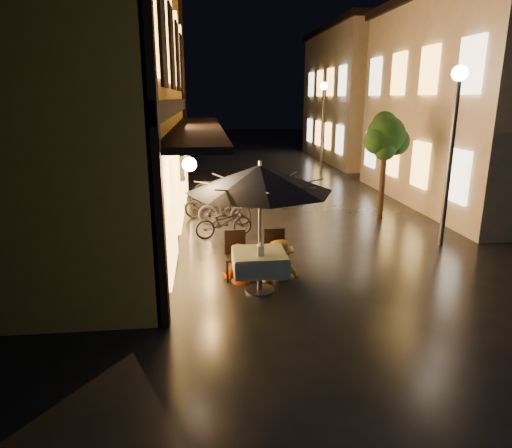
{
  "coord_description": "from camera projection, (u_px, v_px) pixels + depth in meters",
  "views": [
    {
      "loc": [
        -2.74,
        -8.16,
        3.53
      ],
      "look_at": [
        -1.79,
        0.33,
        1.15
      ],
      "focal_mm": 32.0,
      "sensor_mm": 36.0,
      "label": 1
    }
  ],
  "objects": [
    {
      "name": "streetlamp_far",
      "position": [
        323.0,
        110.0,
        22.0
      ],
      "size": [
        0.36,
        0.36,
        4.23
      ],
      "color": "#59595E",
      "rests_on": "ground"
    },
    {
      "name": "ground",
      "position": [
        347.0,
        281.0,
        9.05
      ],
      "size": [
        90.0,
        90.0,
        0.0
      ],
      "primitive_type": "plane",
      "color": "black",
      "rests_on": "ground"
    },
    {
      "name": "east_building_far",
      "position": [
        382.0,
        95.0,
        26.11
      ],
      "size": [
        7.3,
        10.3,
        7.3
      ],
      "color": "#C0B399",
      "rests_on": "ground"
    },
    {
      "name": "bicycle_1",
      "position": [
        224.0,
        210.0,
        12.93
      ],
      "size": [
        1.57,
        0.66,
        0.91
      ],
      "primitive_type": "imported",
      "rotation": [
        0.0,
        0.0,
        1.41
      ],
      "color": "black",
      "rests_on": "ground"
    },
    {
      "name": "bicycle_0",
      "position": [
        224.0,
        222.0,
        11.82
      ],
      "size": [
        1.62,
        0.91,
        0.81
      ],
      "primitive_type": "imported",
      "rotation": [
        0.0,
        0.0,
        1.83
      ],
      "color": "black",
      "rests_on": "ground"
    },
    {
      "name": "person_orange",
      "position": [
        239.0,
        244.0,
        8.94
      ],
      "size": [
        0.86,
        0.76,
        1.49
      ],
      "primitive_type": "imported",
      "rotation": [
        0.0,
        0.0,
        2.83
      ],
      "color": "#C43100",
      "rests_on": "ground"
    },
    {
      "name": "cafe_chair_right",
      "position": [
        275.0,
        251.0,
        9.21
      ],
      "size": [
        0.42,
        0.42,
        0.97
      ],
      "color": "black",
      "rests_on": "ground"
    },
    {
      "name": "bicycle_2",
      "position": [
        212.0,
        204.0,
        13.72
      ],
      "size": [
        1.65,
        0.64,
        0.85
      ],
      "primitive_type": "imported",
      "rotation": [
        0.0,
        0.0,
        1.52
      ],
      "color": "black",
      "rests_on": "ground"
    },
    {
      "name": "person_yellow",
      "position": [
        280.0,
        241.0,
        9.01
      ],
      "size": [
        1.16,
        0.9,
        1.58
      ],
      "primitive_type": "imported",
      "rotation": [
        0.0,
        0.0,
        3.49
      ],
      "color": "gold",
      "rests_on": "ground"
    },
    {
      "name": "east_building_near",
      "position": [
        512.0,
        101.0,
        15.17
      ],
      "size": [
        7.3,
        9.3,
        6.8
      ],
      "color": "#C0B399",
      "rests_on": "ground"
    },
    {
      "name": "street_tree",
      "position": [
        386.0,
        138.0,
        12.98
      ],
      "size": [
        1.43,
        1.2,
        3.15
      ],
      "color": "black",
      "rests_on": "ground"
    },
    {
      "name": "table_lantern",
      "position": [
        261.0,
        248.0,
        8.18
      ],
      "size": [
        0.16,
        0.16,
        0.25
      ],
      "color": "white",
      "rests_on": "cafe_table"
    },
    {
      "name": "patio_umbrella",
      "position": [
        260.0,
        179.0,
        8.03
      ],
      "size": [
        2.64,
        2.64,
        2.46
      ],
      "color": "#59595E",
      "rests_on": "ground"
    },
    {
      "name": "bicycle_3",
      "position": [
        213.0,
        196.0,
        14.7
      ],
      "size": [
        1.6,
        1.02,
        0.94
      ],
      "primitive_type": "imported",
      "rotation": [
        0.0,
        0.0,
        1.16
      ],
      "color": "black",
      "rests_on": "ground"
    },
    {
      "name": "west_building",
      "position": [
        82.0,
        90.0,
        11.27
      ],
      "size": [
        5.9,
        11.4,
        7.4
      ],
      "color": "gold",
      "rests_on": "ground"
    },
    {
      "name": "cafe_chair_left",
      "position": [
        235.0,
        252.0,
        9.12
      ],
      "size": [
        0.42,
        0.42,
        0.97
      ],
      "color": "black",
      "rests_on": "ground"
    },
    {
      "name": "streetlamp_near",
      "position": [
        454.0,
        125.0,
        10.51
      ],
      "size": [
        0.36,
        0.36,
        4.23
      ],
      "color": "#59595E",
      "rests_on": "ground"
    },
    {
      "name": "bicycle_4",
      "position": [
        216.0,
        186.0,
        16.53
      ],
      "size": [
        1.58,
        0.61,
        0.82
      ],
      "primitive_type": "imported",
      "rotation": [
        0.0,
        0.0,
        1.53
      ],
      "color": "black",
      "rests_on": "ground"
    },
    {
      "name": "cafe_table",
      "position": [
        260.0,
        262.0,
        8.45
      ],
      "size": [
        0.99,
        0.99,
        0.78
      ],
      "color": "#59595E",
      "rests_on": "ground"
    }
  ]
}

